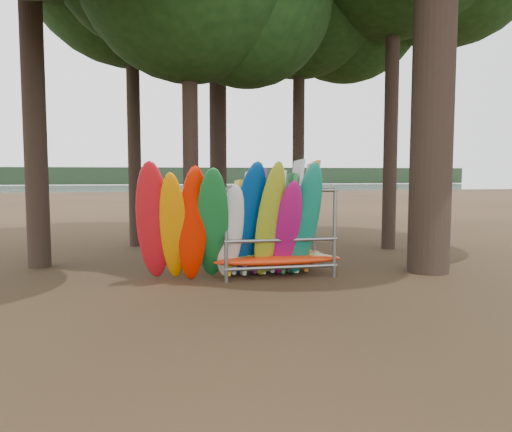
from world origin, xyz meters
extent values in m
plane|color=#47331E|center=(0.00, 0.00, 0.00)|extent=(120.00, 120.00, 0.00)
plane|color=gray|center=(0.00, 60.00, 0.00)|extent=(160.00, 160.00, 0.00)
cube|color=black|center=(0.00, 110.00, 2.00)|extent=(160.00, 4.00, 4.00)
cylinder|color=black|center=(-5.43, 2.98, 6.71)|extent=(0.60, 0.60, 13.43)
cylinder|color=black|center=(-2.97, 6.50, 5.77)|extent=(0.45, 0.45, 11.54)
cylinder|color=black|center=(0.10, 7.66, 6.47)|extent=(0.64, 0.64, 12.94)
cylinder|color=black|center=(2.90, 6.42, 5.64)|extent=(0.43, 0.43, 11.28)
cylinder|color=black|center=(-1.36, 2.72, 4.71)|extent=(0.44, 0.44, 9.42)
cylinder|color=black|center=(5.35, 4.04, 6.53)|extent=(0.45, 0.45, 13.06)
ellipsoid|color=red|center=(-2.43, 0.10, 1.39)|extent=(0.91, 1.98, 2.92)
ellipsoid|color=#FF9204|center=(-1.99, 0.00, 1.28)|extent=(0.81, 1.96, 2.71)
ellipsoid|color=red|center=(-1.56, -0.08, 1.35)|extent=(0.70, 1.37, 2.81)
ellipsoid|color=#177431|center=(-1.12, -0.06, 1.32)|extent=(0.93, 2.11, 2.79)
ellipsoid|color=white|center=(-0.68, 0.13, 1.14)|extent=(0.75, 1.40, 2.39)
ellipsoid|color=#053B90|center=(-0.24, 0.15, 1.39)|extent=(0.94, 1.79, 2.94)
ellipsoid|color=#93A621|center=(0.20, -0.13, 1.39)|extent=(0.72, 1.64, 2.90)
ellipsoid|color=#A31066|center=(0.64, -0.07, 1.19)|extent=(0.67, 1.65, 2.52)
ellipsoid|color=#107961|center=(1.07, -0.06, 1.39)|extent=(0.82, 1.60, 2.90)
ellipsoid|color=red|center=(0.53, 0.25, 0.42)|extent=(3.20, 0.55, 0.24)
ellipsoid|color=#A69816|center=(0.53, 0.53, 0.42)|extent=(2.98, 0.55, 0.24)
ellipsoid|color=#1A7931|center=(0.53, 0.86, 0.42)|extent=(2.77, 0.55, 0.24)
ellipsoid|color=#B02F0D|center=(0.53, 1.20, 0.42)|extent=(2.77, 0.55, 0.24)
cube|color=yellow|center=(-0.50, 0.81, 1.18)|extent=(0.47, 0.78, 2.38)
cube|color=white|center=(-0.27, 0.97, 1.30)|extent=(0.58, 0.77, 2.60)
cube|color=silver|center=(-0.05, 0.82, 1.34)|extent=(0.62, 0.80, 2.69)
cube|color=#90188C|center=(0.18, 1.00, 1.31)|extent=(0.40, 0.78, 2.65)
cube|color=silver|center=(0.41, 0.88, 1.23)|extent=(0.59, 0.81, 2.46)
cube|color=silver|center=(0.64, 1.02, 1.29)|extent=(0.50, 0.80, 2.61)
cube|color=#1C7E2E|center=(0.87, 0.85, 1.26)|extent=(0.50, 0.80, 2.54)
cube|color=silver|center=(1.10, 0.99, 1.43)|extent=(0.55, 0.83, 2.88)
cube|color=silver|center=(1.32, 0.84, 1.40)|extent=(0.64, 0.77, 2.81)
cube|color=orange|center=(1.55, 0.97, 1.42)|extent=(0.50, 0.77, 2.86)
camera|label=1|loc=(-2.54, -11.29, 2.51)|focal=35.00mm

